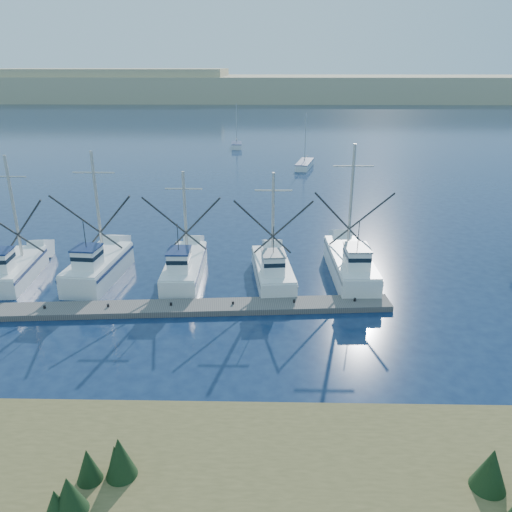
{
  "coord_description": "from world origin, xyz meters",
  "views": [
    {
      "loc": [
        -1.79,
        -22.28,
        14.94
      ],
      "look_at": [
        -2.43,
        8.0,
        3.24
      ],
      "focal_mm": 35.0,
      "sensor_mm": 36.0,
      "label": 1
    }
  ],
  "objects": [
    {
      "name": "ground",
      "position": [
        0.0,
        0.0,
        0.0
      ],
      "size": [
        500.0,
        500.0,
        0.0
      ],
      "primitive_type": "plane",
      "color": "#0D1B39",
      "rests_on": "ground"
    },
    {
      "name": "dune_ridge",
      "position": [
        0.0,
        210.0,
        5.0
      ],
      "size": [
        360.0,
        60.0,
        10.0
      ],
      "primitive_type": "cube",
      "color": "tan",
      "rests_on": "ground"
    },
    {
      "name": "sailboat_far",
      "position": [
        -7.49,
        73.23,
        0.5
      ],
      "size": [
        2.05,
        4.89,
        8.1
      ],
      "rotation": [
        0.0,
        0.0,
        0.05
      ],
      "color": "white",
      "rests_on": "ground"
    },
    {
      "name": "sailboat_near",
      "position": [
        4.04,
        54.23,
        0.49
      ],
      "size": [
        3.34,
        7.08,
        8.1
      ],
      "rotation": [
        0.0,
        0.0,
        -0.23
      ],
      "color": "white",
      "rests_on": "ground"
    },
    {
      "name": "floating_dock",
      "position": [
        -7.89,
        6.44,
        0.19
      ],
      "size": [
        28.68,
        4.02,
        0.38
      ],
      "primitive_type": "cube",
      "rotation": [
        0.0,
        0.0,
        0.07
      ],
      "color": "#655E5A",
      "rests_on": "ground"
    },
    {
      "name": "trawler_fleet",
      "position": [
        -6.71,
        11.4,
        0.98
      ],
      "size": [
        27.54,
        9.18,
        9.63
      ],
      "color": "white",
      "rests_on": "ground"
    }
  ]
}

